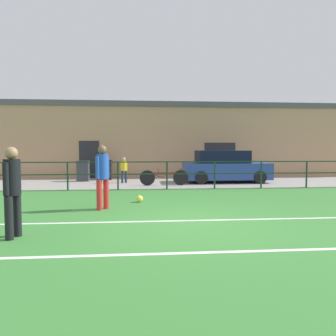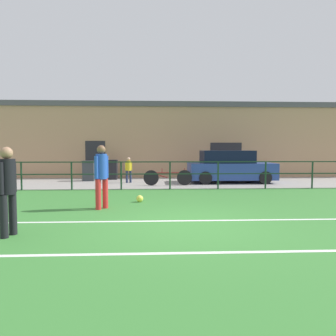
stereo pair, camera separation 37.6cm
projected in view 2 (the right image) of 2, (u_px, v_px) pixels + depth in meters
ground at (184, 224)px, 7.10m from camera, size 60.00×44.00×0.04m
field_line_touchline at (183, 221)px, 7.35m from camera, size 36.00×0.11×0.00m
field_line_hash at (197, 253)px, 5.09m from camera, size 36.00×0.11×0.00m
pavement_strip at (167, 182)px, 15.57m from camera, size 48.00×5.00×0.02m
perimeter_fence at (170, 171)px, 13.03m from camera, size 36.07×0.07×1.15m
clubhouse_facade at (164, 140)px, 19.13m from camera, size 28.00×2.56×4.34m
player_goalkeeper at (7, 186)px, 6.01m from camera, size 0.30×0.46×1.71m
player_striker at (102, 173)px, 8.76m from camera, size 0.34×0.41×1.77m
soccer_ball_spare at (140, 199)px, 9.94m from camera, size 0.21×0.21×0.21m
spectator_child at (129, 168)px, 15.33m from camera, size 0.32×0.22×1.23m
parked_car_red at (230, 167)px, 15.52m from camera, size 4.11×1.95×1.56m
bicycle_parked_1 at (168, 177)px, 14.25m from camera, size 2.19×0.04×0.78m
trash_bin_0 at (89, 171)px, 16.26m from camera, size 0.60×0.51×1.03m
trash_bin_1 at (112, 169)px, 17.01m from camera, size 0.62×0.53×1.05m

